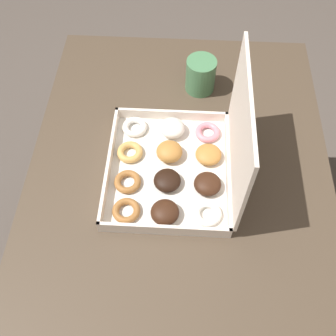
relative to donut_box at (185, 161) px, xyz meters
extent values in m
plane|color=#564C44|center=(0.06, -0.01, -0.83)|extent=(8.00, 8.00, 0.00)
cube|color=#4C3D2D|center=(0.06, -0.01, -0.07)|extent=(1.16, 0.79, 0.03)
cylinder|color=#4C3D2D|center=(-0.47, -0.36, -0.46)|extent=(0.06, 0.06, 0.75)
cylinder|color=#4C3D2D|center=(-0.47, 0.33, -0.46)|extent=(0.06, 0.06, 0.75)
cube|color=silver|center=(0.00, -0.04, -0.05)|extent=(0.35, 0.31, 0.01)
cube|color=silver|center=(0.00, -0.19, -0.03)|extent=(0.35, 0.01, 0.03)
cube|color=silver|center=(0.00, 0.11, -0.03)|extent=(0.35, 0.01, 0.03)
cube|color=silver|center=(-0.17, -0.04, -0.03)|extent=(0.01, 0.31, 0.03)
cube|color=silver|center=(0.17, -0.04, -0.03)|extent=(0.01, 0.31, 0.03)
cube|color=silver|center=(0.00, 0.12, 0.12)|extent=(0.35, 0.01, 0.27)
torus|color=white|center=(-0.13, -0.14, -0.04)|extent=(0.07, 0.07, 0.02)
torus|color=tan|center=(-0.04, -0.15, -0.04)|extent=(0.07, 0.07, 0.02)
torus|color=#9E6633|center=(0.05, -0.14, -0.04)|extent=(0.07, 0.07, 0.02)
torus|color=#9E6633|center=(0.13, -0.14, -0.04)|extent=(0.07, 0.07, 0.02)
ellipsoid|color=white|center=(-0.12, -0.04, -0.03)|extent=(0.07, 0.07, 0.04)
ellipsoid|color=#B77A38|center=(-0.04, -0.04, -0.03)|extent=(0.07, 0.07, 0.04)
ellipsoid|color=black|center=(0.04, -0.04, -0.03)|extent=(0.07, 0.07, 0.03)
ellipsoid|color=#381E11|center=(0.13, -0.04, -0.03)|extent=(0.07, 0.07, 0.04)
torus|color=pink|center=(-0.12, 0.06, -0.04)|extent=(0.07, 0.07, 0.02)
ellipsoid|color=#B77A38|center=(-0.04, 0.06, -0.03)|extent=(0.07, 0.07, 0.03)
ellipsoid|color=#381E11|center=(0.05, 0.06, -0.03)|extent=(0.07, 0.07, 0.04)
torus|color=white|center=(0.12, 0.06, -0.04)|extent=(0.07, 0.07, 0.02)
cylinder|color=#4C8456|center=(-0.30, 0.04, 0.00)|extent=(0.09, 0.09, 0.10)
cylinder|color=black|center=(-0.30, 0.04, 0.05)|extent=(0.07, 0.07, 0.01)
camera|label=1|loc=(0.54, -0.01, 0.81)|focal=42.00mm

